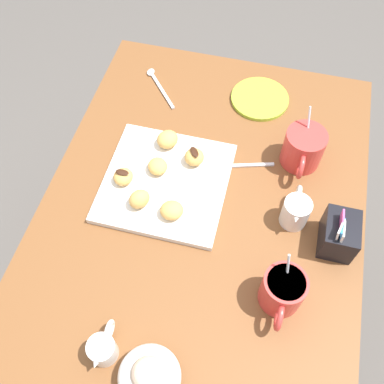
# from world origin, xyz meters

# --- Properties ---
(ground_plane) EXTENTS (8.00, 8.00, 0.00)m
(ground_plane) POSITION_xyz_m (0.00, 0.00, 0.00)
(ground_plane) COLOR #514C47
(dining_table) EXTENTS (0.98, 0.72, 0.72)m
(dining_table) POSITION_xyz_m (0.00, 0.00, 0.58)
(dining_table) COLOR brown
(dining_table) RESTS_ON ground_plane
(pastry_plate_square) EXTENTS (0.28, 0.28, 0.02)m
(pastry_plate_square) POSITION_xyz_m (-0.03, -0.10, 0.73)
(pastry_plate_square) COLOR silver
(pastry_plate_square) RESTS_ON dining_table
(coffee_mug_red_left) EXTENTS (0.14, 0.10, 0.14)m
(coffee_mug_red_left) POSITION_xyz_m (-0.17, 0.20, 0.77)
(coffee_mug_red_left) COLOR red
(coffee_mug_red_left) RESTS_ON dining_table
(coffee_mug_red_right) EXTENTS (0.12, 0.09, 0.14)m
(coffee_mug_red_right) POSITION_xyz_m (0.18, 0.20, 0.77)
(coffee_mug_red_right) COLOR red
(coffee_mug_red_right) RESTS_ON dining_table
(cream_pitcher_white) EXTENTS (0.10, 0.06, 0.07)m
(cream_pitcher_white) POSITION_xyz_m (-0.01, 0.20, 0.76)
(cream_pitcher_white) COLOR silver
(cream_pitcher_white) RESTS_ON dining_table
(sugar_caddy) EXTENTS (0.09, 0.07, 0.11)m
(sugar_caddy) POSITION_xyz_m (0.03, 0.30, 0.76)
(sugar_caddy) COLOR black
(sugar_caddy) RESTS_ON dining_table
(ice_cream_bowl) EXTENTS (0.11, 0.11, 0.08)m
(ice_cream_bowl) POSITION_xyz_m (0.39, -0.01, 0.76)
(ice_cream_bowl) COLOR silver
(ice_cream_bowl) RESTS_ON dining_table
(chocolate_sauce_pitcher) EXTENTS (0.09, 0.05, 0.06)m
(chocolate_sauce_pitcher) POSITION_xyz_m (0.36, -0.10, 0.75)
(chocolate_sauce_pitcher) COLOR silver
(chocolate_sauce_pitcher) RESTS_ON dining_table
(saucer_lime_left) EXTENTS (0.15, 0.15, 0.01)m
(saucer_lime_left) POSITION_xyz_m (-0.35, 0.07, 0.73)
(saucer_lime_left) COLOR #9EC633
(saucer_lime_left) RESTS_ON dining_table
(loose_spoon_near_saucer) EXTENTS (0.06, 0.15, 0.01)m
(loose_spoon_near_saucer) POSITION_xyz_m (-0.12, 0.04, 0.72)
(loose_spoon_near_saucer) COLOR silver
(loose_spoon_near_saucer) RESTS_ON dining_table
(loose_spoon_by_plate) EXTENTS (0.13, 0.11, 0.01)m
(loose_spoon_by_plate) POSITION_xyz_m (-0.34, -0.21, 0.72)
(loose_spoon_by_plate) COLOR silver
(loose_spoon_by_plate) RESTS_ON dining_table
(beignet_0) EXTENTS (0.06, 0.06, 0.04)m
(beignet_0) POSITION_xyz_m (-0.10, -0.05, 0.75)
(beignet_0) COLOR #DBA351
(beignet_0) RESTS_ON pastry_plate_square
(chocolate_drizzle_0) EXTENTS (0.04, 0.03, 0.00)m
(chocolate_drizzle_0) POSITION_xyz_m (-0.10, -0.05, 0.77)
(chocolate_drizzle_0) COLOR #381E11
(chocolate_drizzle_0) RESTS_ON beignet_0
(beignet_1) EXTENTS (0.07, 0.06, 0.03)m
(beignet_1) POSITION_xyz_m (-0.05, -0.12, 0.75)
(beignet_1) COLOR #DBA351
(beignet_1) RESTS_ON pastry_plate_square
(beignet_2) EXTENTS (0.06, 0.06, 0.03)m
(beignet_2) POSITION_xyz_m (0.05, -0.06, 0.75)
(beignet_2) COLOR #DBA351
(beignet_2) RESTS_ON pastry_plate_square
(beignet_3) EXTENTS (0.05, 0.05, 0.03)m
(beignet_3) POSITION_xyz_m (-0.01, -0.19, 0.75)
(beignet_3) COLOR #DBA351
(beignet_3) RESTS_ON pastry_plate_square
(chocolate_drizzle_3) EXTENTS (0.02, 0.03, 0.00)m
(chocolate_drizzle_3) POSITION_xyz_m (-0.01, -0.19, 0.77)
(chocolate_drizzle_3) COLOR #381E11
(chocolate_drizzle_3) RESTS_ON beignet_3
(beignet_4) EXTENTS (0.06, 0.06, 0.04)m
(beignet_4) POSITION_xyz_m (0.04, -0.13, 0.76)
(beignet_4) COLOR #DBA351
(beignet_4) RESTS_ON pastry_plate_square
(beignet_5) EXTENTS (0.07, 0.07, 0.04)m
(beignet_5) POSITION_xyz_m (-0.13, -0.12, 0.75)
(beignet_5) COLOR #DBA351
(beignet_5) RESTS_ON pastry_plate_square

